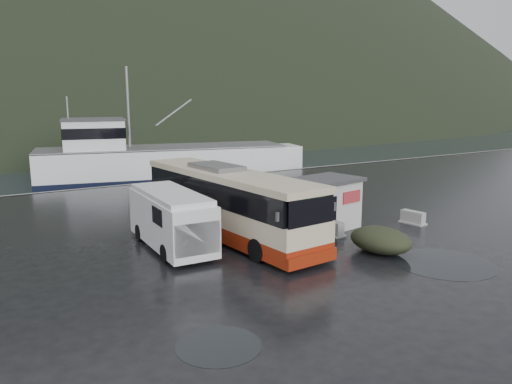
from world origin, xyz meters
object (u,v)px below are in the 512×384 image
white_van (172,248)px  jersey_barrier_a (331,235)px  jersey_barrier_b (412,224)px  fishing_trawler (165,168)px  waste_bin_left (279,260)px  waste_bin_right (257,240)px  ticket_kiosk (325,228)px  coach_bus (228,236)px  dome_tent (380,252)px

white_van → jersey_barrier_a: bearing=-13.7°
white_van → jersey_barrier_b: white_van is taller
jersey_barrier_a → jersey_barrier_b: size_ratio=1.05×
fishing_trawler → white_van: bearing=-97.8°
waste_bin_left → waste_bin_right: bearing=75.6°
ticket_kiosk → jersey_barrier_b: (4.86, -1.90, 0.00)m
coach_bus → ticket_kiosk: (5.39, -1.40, 0.00)m
coach_bus → fishing_trawler: fishing_trawler is taller
waste_bin_right → jersey_barrier_a: (3.80, -1.29, 0.00)m
waste_bin_left → fishing_trawler: size_ratio=0.05×
waste_bin_left → ticket_kiosk: (5.33, 3.32, 0.00)m
coach_bus → waste_bin_right: coach_bus is taller
dome_tent → jersey_barrier_b: 6.23m
waste_bin_right → ticket_kiosk: size_ratio=0.42×
coach_bus → fishing_trawler: (6.37, 25.60, 0.00)m
waste_bin_left → jersey_barrier_a: (4.65, 2.03, 0.00)m
waste_bin_right → coach_bus: bearing=123.2°
waste_bin_left → coach_bus: bearing=90.8°
fishing_trawler → jersey_barrier_b: bearing=-69.8°
jersey_barrier_b → coach_bus: bearing=162.2°
waste_bin_left → jersey_barrier_a: size_ratio=0.98×
ticket_kiosk → fishing_trawler: size_ratio=0.12×
waste_bin_right → jersey_barrier_b: size_ratio=1.02×
white_van → fishing_trawler: (9.67, 26.01, 0.00)m
ticket_kiosk → fishing_trawler: bearing=78.5°
coach_bus → white_van: 3.33m
coach_bus → waste_bin_right: bearing=-61.7°
fishing_trawler → ticket_kiosk: bearing=-79.5°
white_van → waste_bin_right: (4.22, -0.98, 0.00)m
white_van → waste_bin_left: white_van is taller
coach_bus → jersey_barrier_a: (4.72, -2.69, 0.00)m
dome_tent → fishing_trawler: 31.85m
jersey_barrier_a → waste_bin_left: bearing=-156.4°
fishing_trawler → waste_bin_left: bearing=-89.2°
white_van → waste_bin_right: size_ratio=4.43×
waste_bin_left → waste_bin_right: size_ratio=1.01×
coach_bus → jersey_barrier_a: 5.43m
dome_tent → fishing_trawler: bearing=87.1°
waste_bin_left → fishing_trawler: 30.96m
ticket_kiosk → jersey_barrier_a: size_ratio=2.32×
white_van → waste_bin_left: (3.36, -4.30, 0.00)m
coach_bus → waste_bin_right: size_ratio=8.66×
white_van → dome_tent: 9.92m
coach_bus → waste_bin_right: 1.67m
jersey_barrier_b → ticket_kiosk: bearing=158.7°
waste_bin_left → waste_bin_right: 3.43m
waste_bin_right → waste_bin_left: bearing=-104.4°
jersey_barrier_a → dome_tent: bearing=-89.4°
dome_tent → jersey_barrier_b: (5.50, 2.92, 0.00)m
jersey_barrier_a → fishing_trawler: bearing=86.7°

